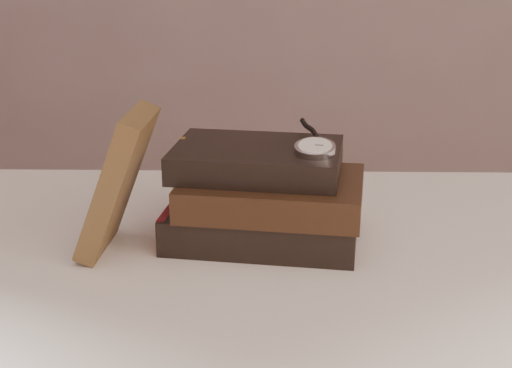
{
  "coord_description": "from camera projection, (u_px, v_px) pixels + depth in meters",
  "views": [
    {
      "loc": [
        -0.01,
        -0.55,
        1.15
      ],
      "look_at": [
        -0.03,
        0.37,
        0.82
      ],
      "focal_mm": 52.79,
      "sensor_mm": 36.0,
      "label": 1
    }
  ],
  "objects": [
    {
      "name": "table",
      "position": [
        278.0,
        307.0,
        1.01
      ],
      "size": [
        1.0,
        0.6,
        0.75
      ],
      "color": "white",
      "rests_on": "ground"
    },
    {
      "name": "journal",
      "position": [
        118.0,
        182.0,
        0.93
      ],
      "size": [
        0.1,
        0.12,
        0.18
      ],
      "primitive_type": "cube",
      "rotation": [
        0.0,
        0.37,
        -0.07
      ],
      "color": "#44301A",
      "rests_on": "table"
    },
    {
      "name": "pocket_watch",
      "position": [
        314.0,
        146.0,
        0.94
      ],
      "size": [
        0.06,
        0.16,
        0.02
      ],
      "color": "silver",
      "rests_on": "book_stack"
    },
    {
      "name": "eyeglasses",
      "position": [
        212.0,
        165.0,
        1.07
      ],
      "size": [
        0.12,
        0.13,
        0.05
      ],
      "color": "silver",
      "rests_on": "book_stack"
    },
    {
      "name": "book_stack",
      "position": [
        265.0,
        197.0,
        0.98
      ],
      "size": [
        0.27,
        0.2,
        0.12
      ],
      "color": "black",
      "rests_on": "table"
    }
  ]
}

